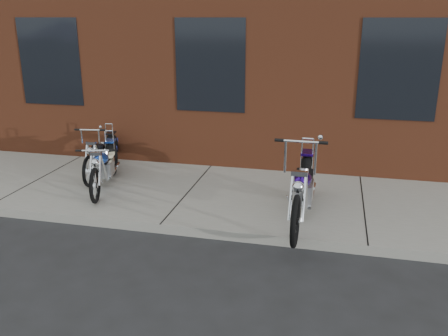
# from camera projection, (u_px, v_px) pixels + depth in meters

# --- Properties ---
(ground) EXTENTS (120.00, 120.00, 0.00)m
(ground) POSITION_uv_depth(u_px,v_px,m) (160.00, 234.00, 7.13)
(ground) COLOR #2C2C2E
(ground) RESTS_ON ground
(sidewalk) EXTENTS (22.00, 3.00, 0.15)m
(sidewalk) POSITION_uv_depth(u_px,v_px,m) (190.00, 194.00, 8.50)
(sidewalk) COLOR gray
(sidewalk) RESTS_ON ground
(chopper_purple) EXTENTS (0.61, 2.52, 1.41)m
(chopper_purple) POSITION_uv_depth(u_px,v_px,m) (302.00, 191.00, 7.16)
(chopper_purple) COLOR black
(chopper_purple) RESTS_ON sidewalk
(chopper_blue) EXTENTS (0.72, 2.04, 0.91)m
(chopper_blue) POSITION_uv_depth(u_px,v_px,m) (104.00, 167.00, 8.55)
(chopper_blue) COLOR black
(chopper_blue) RESTS_ON sidewalk
(chopper_third) EXTENTS (0.55, 2.00, 1.02)m
(chopper_third) POSITION_uv_depth(u_px,v_px,m) (102.00, 156.00, 9.29)
(chopper_third) COLOR black
(chopper_third) RESTS_ON sidewalk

